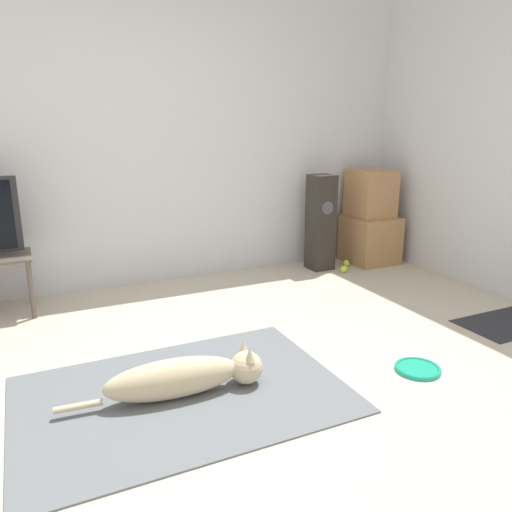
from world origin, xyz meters
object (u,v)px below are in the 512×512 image
object	(u,v)px
frisbee	(418,369)
cardboard_box_lower	(370,239)
tennis_ball_near_speaker	(344,269)
tennis_ball_by_boxes	(346,263)
dog	(187,376)
cardboard_box_upper	(371,194)
floor_speaker	(321,223)

from	to	relation	value
frisbee	cardboard_box_lower	distance (m)	2.30
frisbee	cardboard_box_lower	world-z (taller)	cardboard_box_lower
frisbee	tennis_ball_near_speaker	bearing A→B (deg)	67.58
tennis_ball_by_boxes	frisbee	bearing A→B (deg)	-114.27
dog	cardboard_box_upper	size ratio (longest dim) A/B	2.30
cardboard_box_lower	tennis_ball_by_boxes	xyz separation A→B (m)	(-0.31, -0.05, -0.20)
floor_speaker	tennis_ball_near_speaker	bearing A→B (deg)	-60.11
dog	frisbee	xyz separation A→B (m)	(1.26, -0.30, -0.10)
dog	cardboard_box_lower	bearing A→B (deg)	34.26
dog	cardboard_box_upper	world-z (taller)	cardboard_box_upper
cardboard_box_lower	cardboard_box_upper	size ratio (longest dim) A/B	1.02
cardboard_box_upper	tennis_ball_by_boxes	bearing A→B (deg)	-168.37
cardboard_box_lower	tennis_ball_near_speaker	world-z (taller)	cardboard_box_lower
tennis_ball_near_speaker	floor_speaker	bearing A→B (deg)	119.89
dog	tennis_ball_by_boxes	size ratio (longest dim) A/B	15.87
cardboard_box_lower	floor_speaker	world-z (taller)	floor_speaker
dog	tennis_ball_by_boxes	xyz separation A→B (m)	(2.13, 1.61, -0.08)
cardboard_box_lower	cardboard_box_upper	bearing A→B (deg)	134.02
dog	frisbee	distance (m)	1.30
cardboard_box_lower	tennis_ball_near_speaker	size ratio (longest dim) A/B	7.01
floor_speaker	dog	bearing A→B (deg)	-137.97
frisbee	tennis_ball_near_speaker	distance (m)	1.90
cardboard_box_lower	tennis_ball_by_boxes	world-z (taller)	cardboard_box_lower
floor_speaker	tennis_ball_by_boxes	distance (m)	0.50
dog	floor_speaker	bearing A→B (deg)	42.03
cardboard_box_upper	tennis_ball_by_boxes	size ratio (longest dim) A/B	6.90
tennis_ball_by_boxes	cardboard_box_lower	bearing A→B (deg)	8.77
cardboard_box_upper	tennis_ball_near_speaker	xyz separation A→B (m)	(-0.44, -0.22, -0.65)
tennis_ball_by_boxes	dog	bearing A→B (deg)	-142.83
cardboard_box_upper	tennis_ball_near_speaker	bearing A→B (deg)	-153.16
frisbee	floor_speaker	size ratio (longest dim) A/B	0.29
frisbee	tennis_ball_near_speaker	size ratio (longest dim) A/B	3.89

